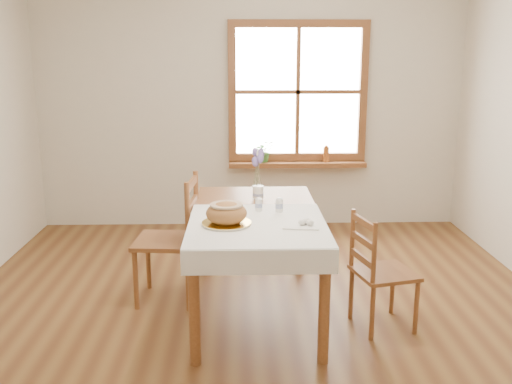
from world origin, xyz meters
TOP-DOWN VIEW (x-y plane):
  - ground at (0.00, 0.00)m, footprint 5.00×5.00m
  - room_walls at (0.00, 0.00)m, footprint 4.60×5.10m
  - window at (0.50, 2.47)m, footprint 1.46×0.08m
  - window_sill at (0.50, 2.40)m, footprint 1.46×0.20m
  - dining_table at (0.00, 0.30)m, footprint 0.90×1.60m
  - table_linen at (0.00, -0.00)m, footprint 0.91×0.99m
  - chair_left at (-0.67, 0.52)m, footprint 0.51×0.49m
  - chair_right at (0.87, 0.03)m, footprint 0.48×0.46m
  - bread_plate at (-0.20, -0.02)m, footprint 0.32×0.32m
  - bread_loaf at (-0.20, -0.02)m, footprint 0.27×0.27m
  - egg_napkin at (0.28, -0.06)m, footprint 0.25×0.22m
  - eggs at (0.28, -0.06)m, footprint 0.20×0.18m
  - salt_shaker at (0.02, 0.31)m, footprint 0.06×0.06m
  - pepper_shaker at (0.16, 0.28)m, footprint 0.06×0.06m
  - flower_vase at (0.03, 0.68)m, footprint 0.11×0.11m
  - lavender_bouquet at (0.03, 0.68)m, footprint 0.15×0.15m
  - potted_plant at (0.14, 2.40)m, footprint 0.26×0.28m
  - amber_bottle at (0.81, 2.40)m, footprint 0.08×0.08m

SIDE VIEW (x-z plane):
  - ground at x=0.00m, z-range 0.00..0.00m
  - chair_right at x=0.87m, z-range 0.00..0.81m
  - chair_left at x=-0.67m, z-range 0.00..0.97m
  - dining_table at x=0.00m, z-range 0.29..1.04m
  - window_sill at x=0.50m, z-range 0.66..0.71m
  - table_linen at x=0.00m, z-range 0.75..0.76m
  - egg_napkin at x=0.28m, z-range 0.76..0.77m
  - bread_plate at x=-0.20m, z-range 0.76..0.78m
  - eggs at x=0.28m, z-range 0.77..0.81m
  - flower_vase at x=0.03m, z-range 0.75..0.85m
  - amber_bottle at x=0.81m, z-range 0.71..0.89m
  - potted_plant at x=0.14m, z-range 0.71..0.89m
  - salt_shaker at x=0.02m, z-range 0.76..0.86m
  - pepper_shaker at x=0.16m, z-range 0.76..0.87m
  - bread_loaf at x=-0.20m, z-range 0.78..0.92m
  - lavender_bouquet at x=0.03m, z-range 0.85..1.13m
  - window at x=0.50m, z-range 0.72..2.18m
  - room_walls at x=0.00m, z-range 0.38..3.03m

